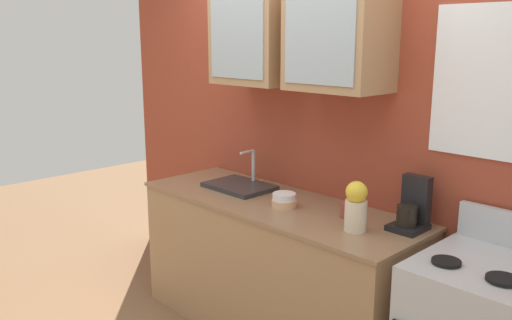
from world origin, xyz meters
TOP-DOWN VIEW (x-y plane):
  - back_wall_unit at (0.01, 0.34)m, footprint 4.05×0.46m
  - counter at (0.00, 0.00)m, footprint 1.96×0.68m
  - sink_faucet at (-0.39, 0.05)m, footprint 0.45×0.33m
  - bowl_stack at (0.11, -0.04)m, footprint 0.15×0.15m
  - vase at (0.66, -0.07)m, footprint 0.12×0.12m
  - cup_near_sink at (0.51, 0.08)m, footprint 0.12×0.08m
  - coffee_maker at (0.85, 0.18)m, footprint 0.17×0.20m

SIDE VIEW (x-z plane):
  - counter at x=0.00m, z-range 0.00..0.90m
  - sink_faucet at x=-0.39m, z-range 0.79..1.05m
  - bowl_stack at x=0.11m, z-range 0.90..0.98m
  - cup_near_sink at x=0.51m, z-range 0.90..0.99m
  - coffee_maker at x=0.85m, z-range 0.86..1.15m
  - vase at x=0.66m, z-range 0.90..1.17m
  - back_wall_unit at x=0.01m, z-range 0.13..2.73m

